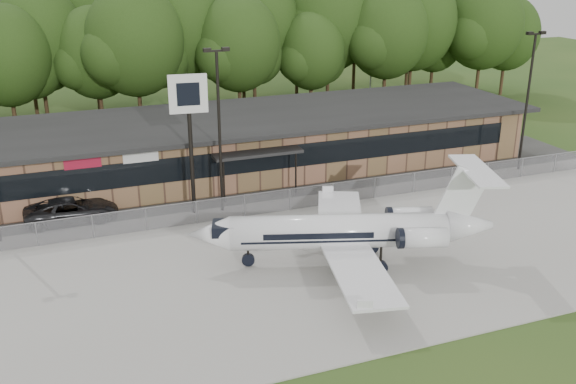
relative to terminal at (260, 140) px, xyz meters
name	(u,v)px	position (x,y,z in m)	size (l,w,h in m)	color
ground	(434,330)	(0.00, -23.94, -2.18)	(160.00, 160.00, 0.00)	#2A4C1B
apron	(353,253)	(0.00, -15.94, -2.14)	(64.00, 18.00, 0.08)	#9E9B93
parking_lot	(280,186)	(0.00, -4.44, -2.15)	(50.00, 9.00, 0.06)	#383835
terminal	(260,140)	(0.00, 0.00, 0.00)	(41.00, 11.65, 4.30)	#8E6047
fence	(305,198)	(0.00, -8.94, -1.40)	(46.00, 0.04, 1.52)	gray
treeline	(200,39)	(0.00, 18.06, 5.32)	(72.00, 12.00, 15.00)	#1B320F
light_pole_mid	(219,119)	(-5.00, -7.44, 3.80)	(1.55, 0.30, 10.23)	black
light_pole_right	(528,92)	(18.00, -7.44, 3.80)	(1.55, 0.30, 10.23)	black
business_jet	(350,232)	(-0.81, -17.06, -0.27)	(15.72, 14.09, 5.34)	white
suv	(71,210)	(-13.99, -5.88, -1.41)	(2.53, 5.48, 1.52)	#272729
pole_sign	(189,109)	(-6.74, -7.14, 4.51)	(2.31, 0.50, 8.75)	black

